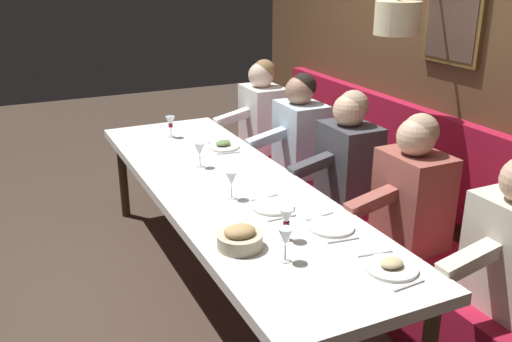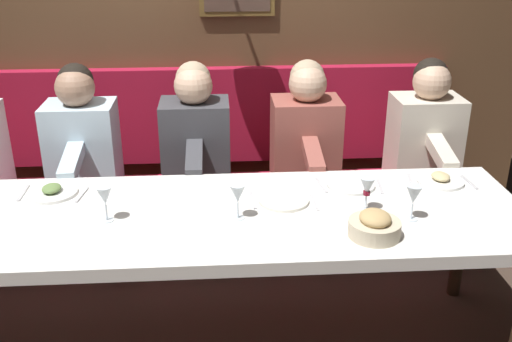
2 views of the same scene
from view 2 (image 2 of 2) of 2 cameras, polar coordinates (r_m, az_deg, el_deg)
name	(u,v)px [view 2 (image 2 of 2)]	position (r m, az deg, el deg)	size (l,w,h in m)	color
dining_table	(195,224)	(2.73, -5.88, -5.16)	(0.90, 3.07, 0.74)	silver
banquette_bench	(202,222)	(3.73, -5.24, -4.95)	(0.52, 3.27, 0.45)	maroon
back_wall_panel	(198,24)	(3.92, -5.65, 13.99)	(0.59, 4.47, 2.90)	brown
diner_nearest	(426,129)	(3.70, 16.08, 3.95)	(0.60, 0.40, 0.79)	beige
diner_near	(306,131)	(3.52, 4.84, 3.83)	(0.60, 0.40, 0.79)	#934C42
diner_middle	(195,134)	(3.49, -5.89, 3.59)	(0.60, 0.40, 0.79)	#3D3D42
diner_far	(81,136)	(3.57, -16.54, 3.22)	(0.60, 0.40, 0.79)	silver
place_setting_0	(52,192)	(3.03, -19.13, -1.91)	(0.24, 0.32, 0.05)	white
place_setting_1	(351,185)	(2.99, 9.15, -1.36)	(0.24, 0.33, 0.01)	silver
place_setting_2	(440,180)	(3.14, 17.39, -0.80)	(0.24, 0.32, 0.05)	white
place_setting_3	(284,201)	(2.79, 2.69, -2.88)	(0.24, 0.31, 0.01)	silver
wine_glass_0	(367,187)	(2.71, 10.70, -1.57)	(0.07, 0.07, 0.16)	silver
wine_glass_2	(105,197)	(2.66, -14.42, -2.43)	(0.07, 0.07, 0.16)	silver
wine_glass_3	(414,196)	(2.67, 15.00, -2.32)	(0.07, 0.07, 0.16)	silver
wine_glass_4	(238,195)	(2.59, -1.79, -2.31)	(0.07, 0.07, 0.16)	silver
bread_bowl	(375,226)	(2.53, 11.39, -5.22)	(0.22, 0.22, 0.12)	beige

